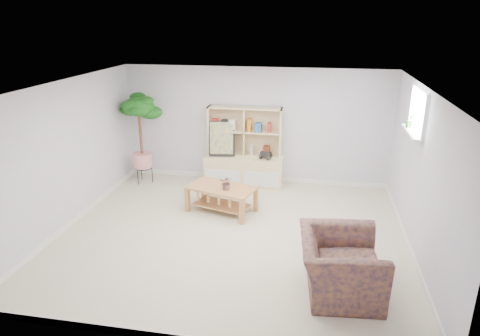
% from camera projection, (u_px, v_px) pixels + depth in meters
% --- Properties ---
extents(floor, '(5.50, 5.00, 0.01)m').
position_uv_depth(floor, '(232.00, 234.00, 6.94)').
color(floor, beige).
rests_on(floor, ground).
extents(ceiling, '(5.50, 5.00, 0.01)m').
position_uv_depth(ceiling, '(231.00, 86.00, 6.14)').
color(ceiling, white).
rests_on(ceiling, walls).
extents(walls, '(5.51, 5.01, 2.40)m').
position_uv_depth(walls, '(231.00, 165.00, 6.54)').
color(walls, silver).
rests_on(walls, floor).
extents(baseboard, '(5.50, 5.00, 0.10)m').
position_uv_depth(baseboard, '(232.00, 232.00, 6.92)').
color(baseboard, white).
rests_on(baseboard, floor).
extents(window, '(0.10, 0.98, 0.68)m').
position_uv_depth(window, '(418.00, 112.00, 6.36)').
color(window, white).
rests_on(window, walls).
extents(window_sill, '(0.14, 1.00, 0.04)m').
position_uv_depth(window_sill, '(411.00, 132.00, 6.48)').
color(window_sill, white).
rests_on(window_sill, walls).
extents(storage_unit, '(1.62, 0.55, 1.62)m').
position_uv_depth(storage_unit, '(244.00, 147.00, 8.78)').
color(storage_unit, beige).
rests_on(storage_unit, floor).
extents(poster, '(0.54, 0.20, 0.73)m').
position_uv_depth(poster, '(222.00, 139.00, 8.75)').
color(poster, yellow).
rests_on(poster, storage_unit).
extents(toy_truck, '(0.34, 0.26, 0.16)m').
position_uv_depth(toy_truck, '(266.00, 155.00, 8.67)').
color(toy_truck, black).
rests_on(toy_truck, storage_unit).
extents(coffee_table, '(1.30, 0.95, 0.48)m').
position_uv_depth(coffee_table, '(222.00, 199.00, 7.69)').
color(coffee_table, '#B67E39').
rests_on(coffee_table, floor).
extents(table_plant, '(0.25, 0.22, 0.25)m').
position_uv_depth(table_plant, '(227.00, 183.00, 7.44)').
color(table_plant, '#24542A').
rests_on(table_plant, coffee_table).
extents(floor_tree, '(0.79, 0.79, 1.89)m').
position_uv_depth(floor_tree, '(141.00, 139.00, 8.82)').
color(floor_tree, '#104312').
rests_on(floor_tree, floor).
extents(armchair, '(1.11, 1.24, 0.86)m').
position_uv_depth(armchair, '(340.00, 261.00, 5.38)').
color(armchair, '#0F1137').
rests_on(armchair, floor).
extents(sill_plant, '(0.15, 0.13, 0.23)m').
position_uv_depth(sill_plant, '(410.00, 120.00, 6.65)').
color(sill_plant, '#104312').
rests_on(sill_plant, window_sill).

